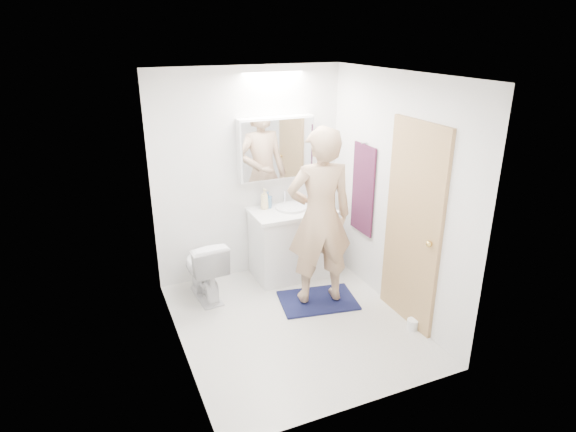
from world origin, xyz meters
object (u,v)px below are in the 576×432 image
medicine_cabinet (276,148)px  toothbrush_cup (301,200)px  soap_bottle_b (268,200)px  toilet_paper_roll (413,324)px  vanity_cabinet (292,244)px  soap_bottle_a (264,199)px  person (320,217)px  toilet (204,268)px

medicine_cabinet → toothbrush_cup: 0.71m
soap_bottle_b → toothbrush_cup: 0.42m
toilet_paper_roll → vanity_cabinet: bearing=112.3°
soap_bottle_a → toothbrush_cup: 0.48m
vanity_cabinet → person: 0.91m
vanity_cabinet → soap_bottle_a: (-0.28, 0.15, 0.55)m
toilet → toilet_paper_roll: size_ratio=6.31×
medicine_cabinet → toothbrush_cup: (0.30, -0.05, -0.64)m
vanity_cabinet → soap_bottle_a: soap_bottle_a is taller
soap_bottle_a → toothbrush_cup: soap_bottle_a is taller
person → soap_bottle_a: size_ratio=7.77×
vanity_cabinet → toothbrush_cup: size_ratio=10.04×
soap_bottle_b → toilet_paper_roll: 2.09m
toilet → soap_bottle_a: (0.81, 0.26, 0.59)m
soap_bottle_a → toilet_paper_roll: soap_bottle_a is taller
toilet → soap_bottle_b: soap_bottle_b is taller
medicine_cabinet → person: bearing=-83.3°
vanity_cabinet → person: person is taller
soap_bottle_b → toilet_paper_roll: (0.85, -1.70, -0.86)m
medicine_cabinet → toilet_paper_roll: 2.37m
toilet → person: 1.38m
vanity_cabinet → medicine_cabinet: medicine_cabinet is taller
person → soap_bottle_b: size_ratio=9.99×
medicine_cabinet → toothbrush_cup: medicine_cabinet is taller
toilet → person: bearing=147.9°
soap_bottle_a → toilet_paper_roll: 2.10m
toothbrush_cup → soap_bottle_a: bearing=-178.8°
medicine_cabinet → toilet_paper_roll: (0.73, -1.73, -1.45)m
soap_bottle_a → toothbrush_cup: bearing=1.2°
toothbrush_cup → toilet_paper_roll: (0.43, -1.68, -0.81)m
toilet → toothbrush_cup: (1.28, 0.27, 0.51)m
person → toothbrush_cup: size_ratio=20.72×
vanity_cabinet → person: (-0.00, -0.70, 0.59)m
toilet → medicine_cabinet: bearing=-165.4°
soap_bottle_a → toothbrush_cup: size_ratio=2.67×
soap_bottle_b → vanity_cabinet: bearing=-38.7°
medicine_cabinet → person: (0.11, -0.91, -0.52)m
vanity_cabinet → soap_bottle_b: bearing=141.3°
toilet → soap_bottle_b: (0.86, 0.29, 0.57)m
toilet_paper_roll → person: bearing=127.2°
soap_bottle_a → soap_bottle_b: bearing=28.8°
person → soap_bottle_b: bearing=-65.8°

